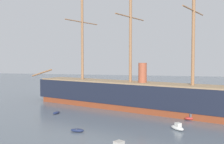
# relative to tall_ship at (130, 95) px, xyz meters

# --- Properties ---
(tall_ship) EXTENTS (72.40, 30.87, 36.21)m
(tall_ship) POSITION_rel_tall_ship_xyz_m (0.00, 0.00, 0.00)
(tall_ship) COLOR brown
(tall_ship) RESTS_ON ground
(dinghy_near_centre) EXTENTS (2.65, 1.22, 0.62)m
(dinghy_near_centre) POSITION_rel_tall_ship_xyz_m (-5.24, -25.78, -3.63)
(dinghy_near_centre) COLOR #1E284C
(dinghy_near_centre) RESTS_ON ground
(motorboat_mid_right) EXTENTS (3.29, 3.58, 1.45)m
(motorboat_mid_right) POSITION_rel_tall_ship_xyz_m (13.00, -19.54, -3.44)
(motorboat_mid_right) COLOR silver
(motorboat_mid_right) RESTS_ON ground
(dinghy_alongside_bow) EXTENTS (1.39, 2.64, 0.60)m
(dinghy_alongside_bow) POSITION_rel_tall_ship_xyz_m (-16.66, -11.49, -3.64)
(dinghy_alongside_bow) COLOR #1E284C
(dinghy_alongside_bow) RESTS_ON ground
(motorboat_alongside_stern) EXTENTS (3.72, 2.78, 1.44)m
(motorboat_alongside_stern) POSITION_rel_tall_ship_xyz_m (16.03, -9.84, -3.44)
(motorboat_alongside_stern) COLOR #B22D28
(motorboat_alongside_stern) RESTS_ON ground
(sailboat_distant_centre) EXTENTS (4.70, 4.24, 6.36)m
(sailboat_distant_centre) POSITION_rel_tall_ship_xyz_m (-0.57, 18.93, -3.41)
(sailboat_distant_centre) COLOR silver
(sailboat_distant_centre) RESTS_ON ground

